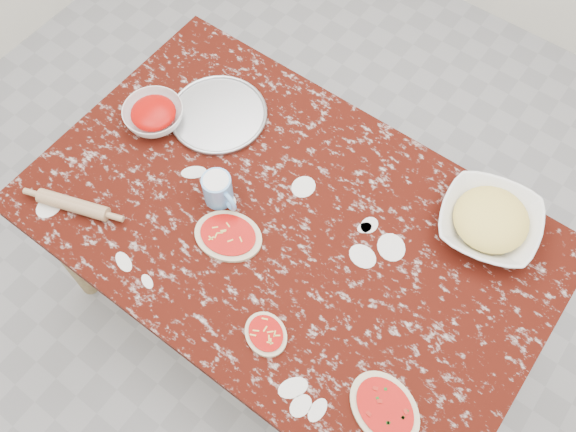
# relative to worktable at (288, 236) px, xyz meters

# --- Properties ---
(ground) EXTENTS (4.00, 4.00, 0.00)m
(ground) POSITION_rel_worktable_xyz_m (0.00, 0.00, -0.67)
(ground) COLOR gray
(worktable) EXTENTS (1.60, 1.00, 0.75)m
(worktable) POSITION_rel_worktable_xyz_m (0.00, 0.00, 0.00)
(worktable) COLOR #320A05
(worktable) RESTS_ON ground
(pizza_tray) EXTENTS (0.40, 0.40, 0.01)m
(pizza_tray) POSITION_rel_worktable_xyz_m (-0.43, 0.19, 0.09)
(pizza_tray) COLOR #B2B2B7
(pizza_tray) RESTS_ON worktable
(sauce_bowl) EXTENTS (0.24, 0.24, 0.06)m
(sauce_bowl) POSITION_rel_worktable_xyz_m (-0.59, 0.05, 0.11)
(sauce_bowl) COLOR white
(sauce_bowl) RESTS_ON worktable
(cheese_bowl) EXTENTS (0.36, 0.36, 0.07)m
(cheese_bowl) POSITION_rel_worktable_xyz_m (0.49, 0.35, 0.12)
(cheese_bowl) COLOR white
(cheese_bowl) RESTS_ON worktable
(flour_mug) EXTENTS (0.14, 0.09, 0.11)m
(flour_mug) POSITION_rel_worktable_xyz_m (-0.22, -0.06, 0.14)
(flour_mug) COLOR #6DA8E7
(flour_mug) RESTS_ON worktable
(pizza_left) EXTENTS (0.25, 0.21, 0.02)m
(pizza_left) POSITION_rel_worktable_xyz_m (-0.12, -0.14, 0.09)
(pizza_left) COLOR beige
(pizza_left) RESTS_ON worktable
(pizza_mid) EXTENTS (0.17, 0.15, 0.02)m
(pizza_mid) POSITION_rel_worktable_xyz_m (0.16, -0.32, 0.09)
(pizza_mid) COLOR beige
(pizza_mid) RESTS_ON worktable
(pizza_right) EXTENTS (0.25, 0.22, 0.02)m
(pizza_right) POSITION_rel_worktable_xyz_m (0.53, -0.29, 0.09)
(pizza_right) COLOR beige
(pizza_right) RESTS_ON worktable
(rolling_pin) EXTENTS (0.23, 0.12, 0.05)m
(rolling_pin) POSITION_rel_worktable_xyz_m (-0.56, -0.35, 0.11)
(rolling_pin) COLOR tan
(rolling_pin) RESTS_ON worktable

